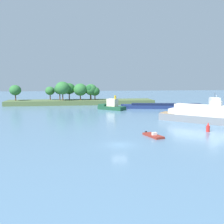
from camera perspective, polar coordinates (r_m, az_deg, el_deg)
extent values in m
plane|color=slate|center=(42.28, 1.73, -7.23)|extent=(400.00, 400.00, 0.00)
cube|color=#4C6038|center=(111.59, -6.78, 2.18)|extent=(61.67, 11.53, 1.82)
cylinder|color=#513823|center=(113.66, -20.46, 2.96)|extent=(0.44, 0.44, 2.48)
ellipsoid|color=#2D6B33|center=(113.50, -20.53, 4.52)|extent=(4.68, 4.68, 4.22)
cylinder|color=#513823|center=(114.63, -13.45, 3.19)|extent=(0.44, 0.44, 2.27)
ellipsoid|color=#2D6B33|center=(114.48, -13.49, 4.56)|extent=(4.02, 4.02, 3.62)
cylinder|color=#513823|center=(111.46, -11.41, 3.27)|extent=(0.44, 0.44, 2.77)
ellipsoid|color=#194C23|center=(111.29, -11.45, 4.92)|extent=(4.56, 4.56, 4.10)
cylinder|color=#513823|center=(109.36, -10.79, 3.23)|extent=(0.44, 0.44, 2.83)
ellipsoid|color=#2D6B33|center=(109.17, -10.83, 5.20)|extent=(5.89, 5.89, 5.30)
cylinder|color=#513823|center=(112.33, -9.39, 3.33)|extent=(0.44, 0.44, 2.73)
ellipsoid|color=#235B28|center=(112.16, -9.43, 5.09)|extent=(5.19, 5.19, 4.67)
cylinder|color=#513823|center=(110.62, -6.97, 3.17)|extent=(0.44, 0.44, 2.15)
ellipsoid|color=#2D6B33|center=(110.44, -6.99, 4.91)|extent=(5.72, 5.72, 5.15)
cylinder|color=#513823|center=(110.66, -4.76, 3.39)|extent=(0.44, 0.44, 2.90)
ellipsoid|color=#194C23|center=(110.49, -4.78, 5.04)|extent=(4.30, 4.30, 3.87)
cylinder|color=#513823|center=(111.10, -4.65, 3.27)|extent=(0.44, 0.44, 2.35)
ellipsoid|color=#2D6B33|center=(110.93, -4.67, 4.94)|extent=(5.19, 5.19, 4.67)
cylinder|color=#513823|center=(111.07, -3.77, 3.19)|extent=(0.44, 0.44, 2.02)
ellipsoid|color=#235B28|center=(110.92, -3.78, 4.56)|extent=(4.14, 4.14, 3.73)
cube|color=#19472D|center=(90.67, -0.06, 0.90)|extent=(9.70, 9.25, 1.23)
cube|color=#19472D|center=(92.49, -1.78, 1.59)|extent=(4.30, 4.36, 0.60)
cube|color=beige|center=(90.31, 0.10, 2.10)|extent=(4.16, 4.09, 2.60)
cylinder|color=gold|center=(89.53, 0.71, 3.28)|extent=(0.70, 0.70, 1.20)
cylinder|color=black|center=(93.48, -2.54, 1.16)|extent=(0.69, 0.72, 0.70)
cube|color=maroon|center=(48.68, 9.06, -5.16)|extent=(3.05, 5.16, 0.38)
cube|color=white|center=(48.29, 9.31, -4.73)|extent=(0.99, 0.73, 0.50)
cube|color=black|center=(50.80, 7.49, -4.51)|extent=(0.38, 0.36, 0.56)
cube|color=slate|center=(67.11, 19.50, -1.49)|extent=(19.02, 17.76, 1.77)
cube|color=white|center=(66.90, 19.55, -0.19)|extent=(15.04, 14.07, 1.30)
cube|color=white|center=(66.66, 19.93, 0.89)|extent=(13.08, 12.23, 1.30)
cube|color=white|center=(66.01, 21.93, 1.79)|extent=(3.06, 3.02, 1.10)
cube|color=#937551|center=(69.68, 12.59, -0.14)|extent=(5.46, 5.45, 0.16)
cylinder|color=silver|center=(65.92, 21.98, 2.88)|extent=(0.10, 0.10, 1.40)
cube|color=navy|center=(97.27, 12.68, 1.16)|extent=(36.51, 12.89, 1.23)
cube|color=#0F1834|center=(96.96, 11.81, 1.68)|extent=(25.73, 9.88, 0.50)
cube|color=white|center=(100.78, 21.64, 2.18)|extent=(3.77, 3.78, 2.80)
cylinder|color=#333338|center=(100.63, 21.70, 3.49)|extent=(0.12, 0.12, 1.80)
cube|color=navy|center=(96.11, 2.23, 1.29)|extent=(1.75, 4.47, 1.11)
cylinder|color=red|center=(56.01, 20.37, -3.48)|extent=(0.70, 0.70, 1.20)
cone|color=red|center=(55.85, 20.42, -2.52)|extent=(0.49, 0.49, 0.70)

